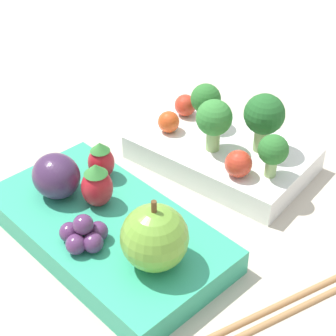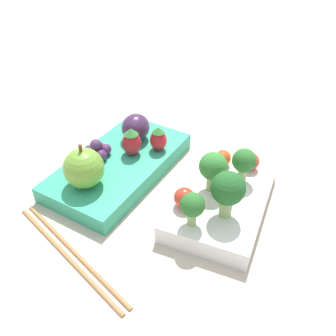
{
  "view_description": "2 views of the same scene",
  "coord_description": "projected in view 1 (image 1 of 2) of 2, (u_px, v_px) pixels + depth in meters",
  "views": [
    {
      "loc": [
        0.31,
        -0.29,
        0.35
      ],
      "look_at": [
        -0.01,
        -0.0,
        0.04
      ],
      "focal_mm": 60.0,
      "sensor_mm": 36.0,
      "label": 1
    },
    {
      "loc": [
        0.34,
        0.21,
        0.35
      ],
      "look_at": [
        -0.01,
        -0.0,
        0.04
      ],
      "focal_mm": 40.0,
      "sensor_mm": 36.0,
      "label": 2
    }
  ],
  "objects": [
    {
      "name": "ground_plane",
      "position": [
        174.0,
        200.0,
        0.55
      ],
      "size": [
        4.0,
        4.0,
        0.0
      ],
      "primitive_type": "plane",
      "color": "#BCB29E"
    },
    {
      "name": "apple",
      "position": [
        155.0,
        238.0,
        0.43
      ],
      "size": [
        0.05,
        0.05,
        0.06
      ],
      "color": "#70A838",
      "rests_on": "bento_box_fruit"
    },
    {
      "name": "broccoli_floret_3",
      "position": [
        264.0,
        116.0,
        0.55
      ],
      "size": [
        0.04,
        0.04,
        0.06
      ],
      "color": "#93B770",
      "rests_on": "bento_box_savoury"
    },
    {
      "name": "broccoli_floret_2",
      "position": [
        206.0,
        100.0,
        0.59
      ],
      "size": [
        0.03,
        0.03,
        0.05
      ],
      "color": "#93B770",
      "rests_on": "bento_box_savoury"
    },
    {
      "name": "chopsticks_pair",
      "position": [
        276.0,
        311.0,
        0.44
      ],
      "size": [
        0.07,
        0.21,
        0.01
      ],
      "color": "#A37547",
      "rests_on": "ground_plane"
    },
    {
      "name": "broccoli_floret_1",
      "position": [
        214.0,
        119.0,
        0.55
      ],
      "size": [
        0.04,
        0.04,
        0.06
      ],
      "color": "#93B770",
      "rests_on": "bento_box_savoury"
    },
    {
      "name": "cherry_tomato_1",
      "position": [
        238.0,
        164.0,
        0.53
      ],
      "size": [
        0.03,
        0.03,
        0.03
      ],
      "color": "red",
      "rests_on": "bento_box_savoury"
    },
    {
      "name": "strawberry_1",
      "position": [
        97.0,
        185.0,
        0.5
      ],
      "size": [
        0.03,
        0.03,
        0.04
      ],
      "color": "red",
      "rests_on": "bento_box_fruit"
    },
    {
      "name": "bento_box_fruit",
      "position": [
        104.0,
        228.0,
        0.5
      ],
      "size": [
        0.23,
        0.12,
        0.02
      ],
      "color": "#33A87F",
      "rests_on": "ground_plane"
    },
    {
      "name": "broccoli_floret_0",
      "position": [
        273.0,
        151.0,
        0.52
      ],
      "size": [
        0.03,
        0.03,
        0.04
      ],
      "color": "#93B770",
      "rests_on": "bento_box_savoury"
    },
    {
      "name": "strawberry_0",
      "position": [
        101.0,
        161.0,
        0.53
      ],
      "size": [
        0.03,
        0.03,
        0.04
      ],
      "color": "red",
      "rests_on": "bento_box_fruit"
    },
    {
      "name": "cherry_tomato_0",
      "position": [
        185.0,
        105.0,
        0.62
      ],
      "size": [
        0.02,
        0.02,
        0.02
      ],
      "color": "red",
      "rests_on": "bento_box_savoury"
    },
    {
      "name": "grape_cluster",
      "position": [
        84.0,
        234.0,
        0.46
      ],
      "size": [
        0.04,
        0.04,
        0.03
      ],
      "color": "#562D5B",
      "rests_on": "bento_box_fruit"
    },
    {
      "name": "plum",
      "position": [
        56.0,
        176.0,
        0.51
      ],
      "size": [
        0.05,
        0.04,
        0.04
      ],
      "color": "#42284C",
      "rests_on": "bento_box_fruit"
    },
    {
      "name": "bento_box_savoury",
      "position": [
        222.0,
        153.0,
        0.59
      ],
      "size": [
        0.2,
        0.14,
        0.03
      ],
      "color": "white",
      "rests_on": "ground_plane"
    },
    {
      "name": "cherry_tomato_2",
      "position": [
        169.0,
        122.0,
        0.6
      ],
      "size": [
        0.02,
        0.02,
        0.02
      ],
      "color": "#DB4C1E",
      "rests_on": "bento_box_savoury"
    }
  ]
}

